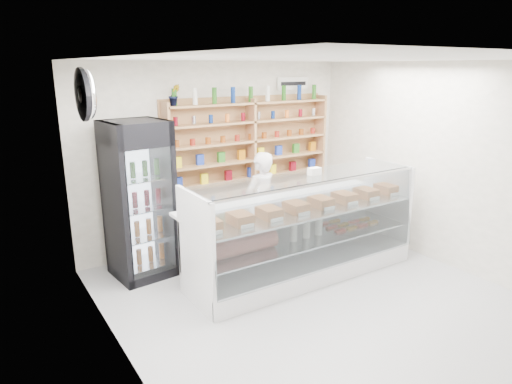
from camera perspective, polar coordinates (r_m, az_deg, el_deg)
room at (r=5.10m, az=8.64°, el=0.21°), size 5.00×5.00×5.00m
display_counter at (r=6.18m, az=5.82°, el=-7.00°), size 3.18×0.95×1.38m
shop_worker at (r=6.58m, az=0.55°, el=-1.71°), size 0.65×0.51×1.57m
drinks_cooler at (r=6.14m, az=-14.38°, el=-0.98°), size 0.82×0.80×2.07m
wall_shelving at (r=7.20m, az=-0.64°, el=6.41°), size 2.84×0.28×1.33m
potted_plant at (r=6.54m, az=-10.18°, el=11.85°), size 0.17×0.15×0.29m
security_mirror at (r=5.01m, az=-20.34°, el=11.36°), size 0.15×0.50×0.50m
wall_sign at (r=7.73m, az=4.62°, el=13.36°), size 0.62×0.03×0.20m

